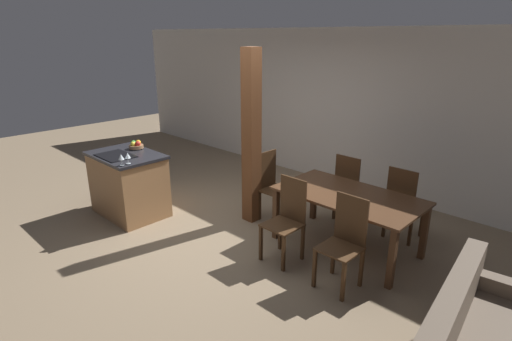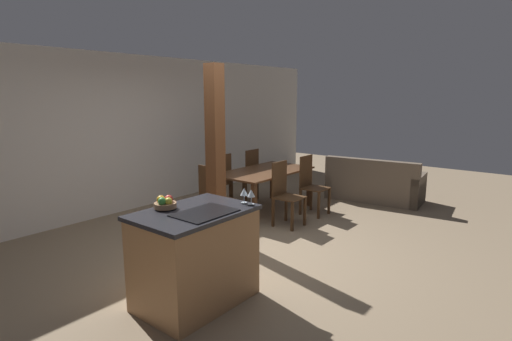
% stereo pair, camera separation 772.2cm
% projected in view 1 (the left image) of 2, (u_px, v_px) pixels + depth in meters
% --- Properties ---
extents(ground_plane, '(16.00, 16.00, 0.00)m').
position_uv_depth(ground_plane, '(215.00, 228.00, 5.61)').
color(ground_plane, '#847056').
extents(wall_back, '(11.20, 0.08, 2.70)m').
position_uv_depth(wall_back, '(333.00, 108.00, 7.07)').
color(wall_back, silver).
rests_on(wall_back, ground_plane).
extents(kitchen_island, '(1.12, 0.78, 0.95)m').
position_uv_depth(kitchen_island, '(129.00, 184.00, 5.93)').
color(kitchen_island, '#9E7047').
rests_on(kitchen_island, ground_plane).
extents(fruit_bowl, '(0.22, 0.22, 0.12)m').
position_uv_depth(fruit_bowl, '(136.00, 145.00, 6.02)').
color(fruit_bowl, '#99704C').
rests_on(fruit_bowl, kitchen_island).
extents(wine_glass_near, '(0.08, 0.08, 0.15)m').
position_uv_depth(wine_glass_near, '(121.00, 157.00, 5.21)').
color(wine_glass_near, silver).
rests_on(wine_glass_near, kitchen_island).
extents(wine_glass_middle, '(0.08, 0.08, 0.15)m').
position_uv_depth(wine_glass_middle, '(128.00, 156.00, 5.27)').
color(wine_glass_middle, silver).
rests_on(wine_glass_middle, kitchen_island).
extents(dining_table, '(1.75, 0.97, 0.73)m').
position_uv_depth(dining_table, '(348.00, 201.00, 4.90)').
color(dining_table, '#51331E').
rests_on(dining_table, ground_plane).
extents(dining_chair_near_left, '(0.40, 0.40, 1.00)m').
position_uv_depth(dining_chair_near_left, '(287.00, 218.00, 4.72)').
color(dining_chair_near_left, '#472D19').
rests_on(dining_chair_near_left, ground_plane).
extents(dining_chair_near_right, '(0.40, 0.40, 1.00)m').
position_uv_depth(dining_chair_near_right, '(344.00, 241.00, 4.20)').
color(dining_chair_near_right, '#472D19').
rests_on(dining_chair_near_right, ground_plane).
extents(dining_chair_far_left, '(0.40, 0.40, 1.00)m').
position_uv_depth(dining_chair_far_left, '(350.00, 187.00, 5.67)').
color(dining_chair_far_left, '#472D19').
rests_on(dining_chair_far_left, ground_plane).
extents(dining_chair_far_right, '(0.40, 0.40, 1.00)m').
position_uv_depth(dining_chair_far_right, '(403.00, 203.00, 5.16)').
color(dining_chair_far_right, '#472D19').
rests_on(dining_chair_far_right, ground_plane).
extents(dining_chair_head_end, '(0.40, 0.40, 1.00)m').
position_uv_depth(dining_chair_head_end, '(272.00, 185.00, 5.76)').
color(dining_chair_head_end, '#472D19').
rests_on(dining_chair_head_end, ground_plane).
extents(timber_post, '(0.20, 0.20, 2.43)m').
position_uv_depth(timber_post, '(251.00, 139.00, 5.50)').
color(timber_post, brown).
rests_on(timber_post, ground_plane).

